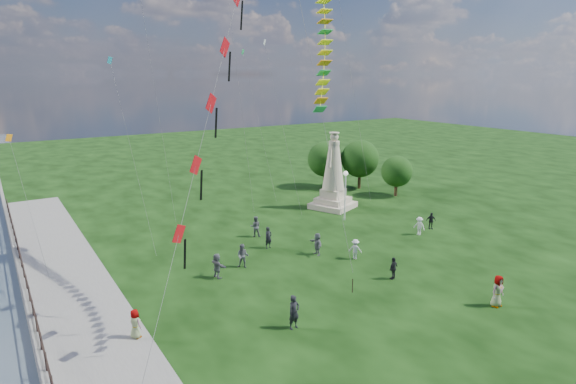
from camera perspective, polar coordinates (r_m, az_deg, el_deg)
ground at (r=62.26m, az=29.68°, el=-0.39°), size 106.50×160.00×0.60m
waterfront at (r=29.89m, az=-25.61°, el=-13.58°), size 200.00×200.00×1.51m
statue at (r=47.68m, az=5.40°, el=1.44°), size 4.85×4.85×7.55m
lamppost at (r=43.69m, az=6.82°, el=0.85°), size 0.42×0.42×4.56m
tree_row at (r=55.70m, az=7.83°, el=3.62°), size 7.78×11.38×5.69m
person_0 at (r=25.84m, az=0.72°, el=-14.05°), size 0.72×0.51×1.86m
person_1 at (r=33.46m, az=-5.38°, el=-7.56°), size 0.96×0.92×1.70m
person_2 at (r=35.21m, az=7.98°, el=-6.72°), size 0.99×1.05×1.48m
person_3 at (r=32.34m, az=12.39°, el=-8.81°), size 0.96×0.66×1.50m
person_4 at (r=30.53m, az=23.58°, el=-10.70°), size 0.94×0.60×1.88m
person_5 at (r=32.10m, az=-8.41°, el=-8.63°), size 0.87×1.63×1.67m
person_6 at (r=36.95m, az=-2.34°, el=-5.42°), size 0.68×0.51×1.69m
person_7 at (r=39.58m, az=-3.89°, el=-4.10°), size 0.99×0.84×1.73m
person_8 at (r=41.41m, az=15.29°, el=-3.90°), size 0.74×1.08×1.53m
person_9 at (r=43.27m, az=16.58°, el=-3.28°), size 0.96×0.79×1.45m
person_10 at (r=26.11m, az=-17.64°, el=-14.85°), size 0.72×0.87×1.53m
person_11 at (r=35.70m, az=3.47°, el=-6.16°), size 0.84×1.61×1.67m
red_kite_train at (r=24.58m, az=-8.38°, el=12.61°), size 10.38×9.35×20.23m
small_kites at (r=45.29m, az=-8.86°, el=16.78°), size 32.43×14.16×32.25m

